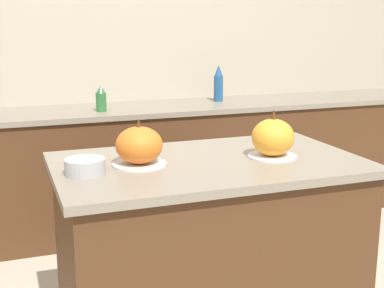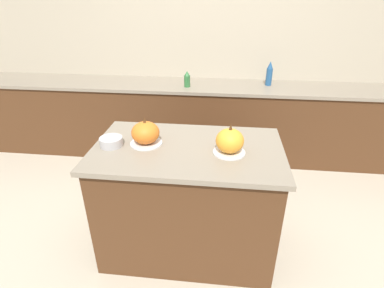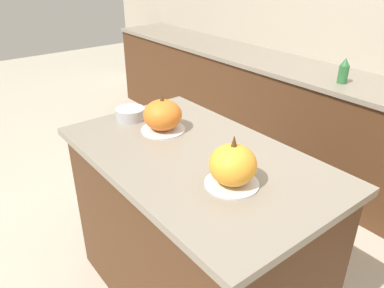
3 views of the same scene
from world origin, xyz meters
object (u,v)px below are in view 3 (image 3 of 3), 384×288
object	(u,v)px
mixing_bowl	(130,114)
pumpkin_cake_left	(163,116)
pumpkin_cake_right	(233,166)
bottle_short	(344,71)

from	to	relation	value
mixing_bowl	pumpkin_cake_left	bearing A→B (deg)	13.76
pumpkin_cake_right	mixing_bowl	size ratio (longest dim) A/B	1.36
bottle_short	pumpkin_cake_left	bearing A→B (deg)	-94.30
bottle_short	mixing_bowl	bearing A→B (deg)	-102.81
bottle_short	mixing_bowl	world-z (taller)	bottle_short
pumpkin_cake_right	bottle_short	distance (m)	1.56
pumpkin_cake_left	pumpkin_cake_right	distance (m)	0.58
pumpkin_cake_left	mixing_bowl	size ratio (longest dim) A/B	1.42
bottle_short	mixing_bowl	xyz separation A→B (m)	(-0.34, -1.48, -0.05)
pumpkin_cake_left	mixing_bowl	xyz separation A→B (m)	(-0.23, -0.06, -0.05)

